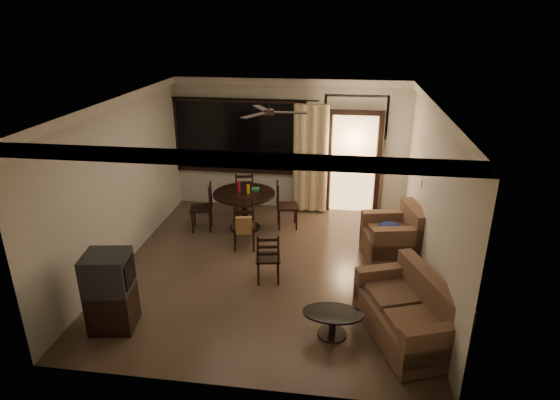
# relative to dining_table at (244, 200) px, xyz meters

# --- Properties ---
(ground) EXTENTS (5.50, 5.50, 0.00)m
(ground) POSITION_rel_dining_table_xyz_m (0.75, -1.50, -0.60)
(ground) COLOR #7F6651
(ground) RESTS_ON ground
(room_shell) EXTENTS (5.50, 6.70, 5.50)m
(room_shell) POSITION_rel_dining_table_xyz_m (1.34, 0.27, 1.23)
(room_shell) COLOR beige
(room_shell) RESTS_ON ground
(dining_table) EXTENTS (1.21, 1.21, 0.98)m
(dining_table) POSITION_rel_dining_table_xyz_m (0.00, 0.00, 0.00)
(dining_table) COLOR black
(dining_table) RESTS_ON ground
(dining_chair_west) EXTENTS (0.49, 0.49, 0.95)m
(dining_chair_west) POSITION_rel_dining_table_xyz_m (-0.82, -0.17, -0.31)
(dining_chair_west) COLOR black
(dining_chair_west) RESTS_ON ground
(dining_chair_east) EXTENTS (0.49, 0.49, 0.95)m
(dining_chair_east) POSITION_rel_dining_table_xyz_m (0.82, 0.16, -0.31)
(dining_chair_east) COLOR black
(dining_chair_east) RESTS_ON ground
(dining_chair_south) EXTENTS (0.49, 0.54, 0.95)m
(dining_chair_south) POSITION_rel_dining_table_xyz_m (0.17, -0.84, -0.29)
(dining_chair_south) COLOR black
(dining_chair_south) RESTS_ON ground
(dining_chair_north) EXTENTS (0.49, 0.49, 0.95)m
(dining_chair_north) POSITION_rel_dining_table_xyz_m (-0.16, 0.77, -0.31)
(dining_chair_north) COLOR black
(dining_chair_north) RESTS_ON ground
(tv_cabinet) EXTENTS (0.66, 0.61, 1.11)m
(tv_cabinet) POSITION_rel_dining_table_xyz_m (-1.11, -3.37, -0.04)
(tv_cabinet) COLOR black
(tv_cabinet) RESTS_ON ground
(sofa) EXTENTS (1.35, 1.79, 0.85)m
(sofa) POSITION_rel_dining_table_xyz_m (2.86, -3.03, -0.26)
(sofa) COLOR #43211F
(sofa) RESTS_ON ground
(armchair) EXTENTS (1.09, 1.09, 0.93)m
(armchair) POSITION_rel_dining_table_xyz_m (2.86, -0.83, -0.21)
(armchair) COLOR #43211F
(armchair) RESTS_ON ground
(coffee_table) EXTENTS (0.81, 0.48, 0.35)m
(coffee_table) POSITION_rel_dining_table_xyz_m (1.85, -3.14, -0.36)
(coffee_table) COLOR black
(coffee_table) RESTS_ON ground
(side_chair) EXTENTS (0.45, 0.45, 0.88)m
(side_chair) POSITION_rel_dining_table_xyz_m (0.79, -1.91, -0.34)
(side_chair) COLOR black
(side_chair) RESTS_ON ground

